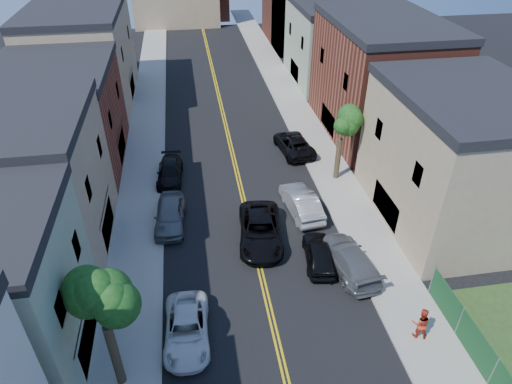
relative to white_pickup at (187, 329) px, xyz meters
name	(u,v)px	position (x,y,z in m)	size (l,w,h in m)	color
sidewalk_left	(145,136)	(-3.24, 23.90, -0.62)	(3.20, 100.00, 0.15)	gray
sidewalk_right	(305,125)	(12.56, 23.90, -0.62)	(3.20, 100.00, 0.15)	gray
curb_left	(163,135)	(-1.49, 23.90, -0.62)	(0.30, 100.00, 0.15)	gray
curb_right	(288,126)	(10.81, 23.90, -0.62)	(0.30, 100.00, 0.15)	gray
bldg_left_tan_near	(23,191)	(-9.34, 8.90, 3.80)	(9.00, 10.00, 9.00)	#998466
bldg_left_brick	(60,121)	(-9.34, 19.90, 3.30)	(9.00, 12.00, 8.00)	brown
bldg_left_tan_far	(84,58)	(-9.34, 33.90, 4.05)	(9.00, 16.00, 9.50)	#998466
bldg_right_tan	(456,162)	(18.66, 7.90, 3.80)	(9.00, 12.00, 9.00)	#998466
bldg_right_brick	(378,81)	(18.66, 21.90, 4.30)	(9.00, 14.00, 10.00)	brown
bldg_right_palegrn	(332,45)	(18.66, 35.90, 3.55)	(9.00, 12.00, 8.50)	gray
tree_left_mid	(96,287)	(-3.21, -2.09, 5.89)	(5.20, 5.20, 9.29)	#372A1B
tree_right_far	(343,114)	(12.58, 13.91, 5.06)	(4.40, 4.40, 8.03)	#372A1B
white_pickup	(187,329)	(0.00, 0.00, 0.00)	(2.31, 5.02, 1.40)	silver
grey_car_left	(170,214)	(-0.84, 9.99, 0.16)	(2.01, 5.01, 1.71)	slate
black_car_left	(170,172)	(-0.84, 15.97, 0.00)	(1.94, 4.78, 1.39)	black
grey_car_right	(349,259)	(10.12, 3.66, 0.11)	(2.27, 5.59, 1.62)	#575A5F
black_car_right	(319,253)	(8.46, 4.56, 0.04)	(1.75, 4.35, 1.48)	black
silver_car_right	(301,202)	(8.64, 9.94, 0.16)	(1.82, 5.23, 1.72)	#AFB2B7
dark_car_right_far	(294,144)	(10.16, 18.89, 0.07)	(2.55, 5.53, 1.54)	black
black_suv_lane	(260,230)	(5.16, 7.28, 0.15)	(2.81, 6.10, 1.69)	black
pedestrian_right	(421,323)	(12.09, -1.90, 0.42)	(0.94, 0.73, 1.94)	#B6311C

